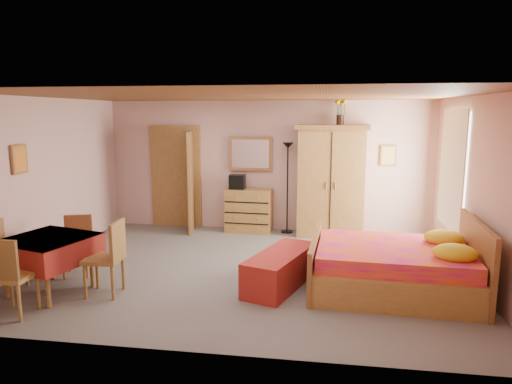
% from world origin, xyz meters
% --- Properties ---
extents(floor, '(6.50, 6.50, 0.00)m').
position_xyz_m(floor, '(0.00, 0.00, 0.00)').
color(floor, slate).
rests_on(floor, ground).
extents(ceiling, '(6.50, 6.50, 0.00)m').
position_xyz_m(ceiling, '(0.00, 0.00, 2.60)').
color(ceiling, brown).
rests_on(ceiling, wall_back).
extents(wall_back, '(6.50, 0.10, 2.60)m').
position_xyz_m(wall_back, '(0.00, 2.50, 1.30)').
color(wall_back, tan).
rests_on(wall_back, floor).
extents(wall_front, '(6.50, 0.10, 2.60)m').
position_xyz_m(wall_front, '(0.00, -2.50, 1.30)').
color(wall_front, tan).
rests_on(wall_front, floor).
extents(wall_left, '(0.10, 5.00, 2.60)m').
position_xyz_m(wall_left, '(-3.25, 0.00, 1.30)').
color(wall_left, tan).
rests_on(wall_left, floor).
extents(wall_right, '(0.10, 5.00, 2.60)m').
position_xyz_m(wall_right, '(3.25, 0.00, 1.30)').
color(wall_right, tan).
rests_on(wall_right, floor).
extents(doorway, '(1.06, 0.12, 2.15)m').
position_xyz_m(doorway, '(-1.90, 2.47, 1.02)').
color(doorway, '#9E6B35').
rests_on(doorway, floor).
extents(window, '(0.08, 1.40, 1.95)m').
position_xyz_m(window, '(3.21, 1.20, 1.45)').
color(window, white).
rests_on(window, wall_right).
extents(picture_left, '(0.04, 0.32, 0.42)m').
position_xyz_m(picture_left, '(-3.22, -0.60, 1.70)').
color(picture_left, orange).
rests_on(picture_left, wall_left).
extents(picture_back, '(0.30, 0.04, 0.40)m').
position_xyz_m(picture_back, '(2.35, 2.47, 1.55)').
color(picture_back, '#D8BF59').
rests_on(picture_back, wall_back).
extents(chest_of_drawers, '(0.94, 0.50, 0.86)m').
position_xyz_m(chest_of_drawers, '(-0.33, 2.24, 0.43)').
color(chest_of_drawers, '#A57838').
rests_on(chest_of_drawers, floor).
extents(wall_mirror, '(0.87, 0.07, 0.68)m').
position_xyz_m(wall_mirror, '(-0.33, 2.45, 1.55)').
color(wall_mirror, silver).
rests_on(wall_mirror, wall_back).
extents(stereo, '(0.31, 0.23, 0.28)m').
position_xyz_m(stereo, '(-0.57, 2.24, 1.00)').
color(stereo, black).
rests_on(stereo, chest_of_drawers).
extents(floor_lamp, '(0.28, 0.28, 1.79)m').
position_xyz_m(floor_lamp, '(0.43, 2.27, 0.90)').
color(floor_lamp, black).
rests_on(floor_lamp, floor).
extents(wardrobe, '(1.39, 0.76, 2.14)m').
position_xyz_m(wardrobe, '(1.28, 2.17, 1.07)').
color(wardrobe, '#AE7C3A').
rests_on(wardrobe, floor).
extents(sunflower_vase, '(0.22, 0.22, 0.52)m').
position_xyz_m(sunflower_vase, '(1.41, 2.29, 2.40)').
color(sunflower_vase, gold).
rests_on(sunflower_vase, wardrobe).
extents(bed, '(2.25, 1.82, 1.00)m').
position_xyz_m(bed, '(2.06, -0.52, 0.50)').
color(bed, '#CA1365').
rests_on(bed, floor).
extents(bench, '(0.97, 1.53, 0.48)m').
position_xyz_m(bench, '(0.58, -0.59, 0.24)').
color(bench, maroon).
rests_on(bench, floor).
extents(dining_table, '(1.26, 1.26, 0.75)m').
position_xyz_m(dining_table, '(-2.42, -1.28, 0.38)').
color(dining_table, maroon).
rests_on(dining_table, floor).
extents(chair_south, '(0.44, 0.44, 0.97)m').
position_xyz_m(chair_south, '(-2.44, -1.96, 0.48)').
color(chair_south, '#B07D3B').
rests_on(chair_south, floor).
extents(chair_north, '(0.49, 0.49, 0.87)m').
position_xyz_m(chair_north, '(-2.42, -0.61, 0.43)').
color(chair_north, '#9C6434').
rests_on(chair_north, floor).
extents(chair_west, '(0.47, 0.47, 0.93)m').
position_xyz_m(chair_west, '(-3.07, -1.27, 0.47)').
color(chair_west, brown).
rests_on(chair_west, floor).
extents(chair_east, '(0.48, 0.48, 0.99)m').
position_xyz_m(chair_east, '(-1.68, -1.23, 0.49)').
color(chair_east, olive).
rests_on(chair_east, floor).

